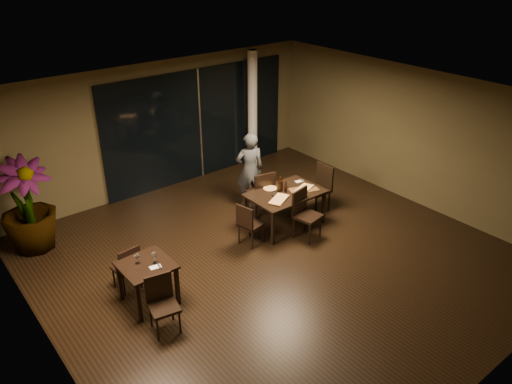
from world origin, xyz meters
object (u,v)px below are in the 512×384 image
object	(u,v)px
diner	(250,170)
main_table	(285,196)
chair_main_near	(304,211)
bottle_a	(280,185)
potted_plant	(27,206)
chair_main_far	(262,191)
bottle_b	(286,186)
chair_main_right	(320,185)
side_table	(147,271)
bottle_c	(281,184)
chair_side_far	(128,266)
chair_side_near	(162,300)
chair_main_left	(248,223)

from	to	relation	value
diner	main_table	bearing A→B (deg)	113.94
chair_main_near	bottle_a	size ratio (longest dim) A/B	3.01
potted_plant	bottle_a	world-z (taller)	potted_plant
chair_main_far	potted_plant	world-z (taller)	potted_plant
diner	bottle_b	xyz separation A→B (m)	(0.04, -1.15, 0.03)
chair_main_far	chair_main_right	size ratio (longest dim) A/B	1.00
diner	potted_plant	xyz separation A→B (m)	(-4.34, 1.20, 0.06)
chair_main_near	diner	distance (m)	1.75
bottle_a	bottle_b	size ratio (longest dim) A/B	1.33
chair_main_right	bottle_a	distance (m)	1.17
chair_main_far	chair_main_near	size ratio (longest dim) A/B	1.04
main_table	chair_main_far	world-z (taller)	chair_main_far
side_table	potted_plant	world-z (taller)	potted_plant
side_table	bottle_c	xyz separation A→B (m)	(3.39, 0.61, 0.28)
chair_side_far	potted_plant	distance (m)	2.54
chair_side_near	potted_plant	size ratio (longest dim) A/B	0.50
bottle_b	side_table	bearing A→B (deg)	-171.53
side_table	chair_main_near	xyz separation A→B (m)	(3.40, -0.07, -0.06)
potted_plant	bottle_b	world-z (taller)	potted_plant
side_table	bottle_a	world-z (taller)	bottle_a
chair_side_far	bottle_b	xyz separation A→B (m)	(3.52, 0.01, 0.40)
chair_side_far	chair_main_left	bearing A→B (deg)	170.84
main_table	bottle_c	world-z (taller)	bottle_c
chair_side_far	bottle_c	size ratio (longest dim) A/B	2.84
chair_side_near	bottle_c	size ratio (longest dim) A/B	3.02
main_table	chair_main_left	world-z (taller)	chair_main_left
chair_main_right	potted_plant	distance (m)	5.89
chair_main_near	potted_plant	bearing A→B (deg)	134.51
chair_main_far	bottle_b	xyz separation A→B (m)	(0.15, -0.57, 0.29)
side_table	bottle_b	bearing A→B (deg)	8.47
chair_side_far	main_table	bearing A→B (deg)	174.09
potted_plant	bottle_a	distance (m)	4.84
diner	potted_plant	size ratio (longest dim) A/B	0.93
side_table	chair_main_right	size ratio (longest dim) A/B	0.77
chair_main_near	chair_side_near	world-z (taller)	chair_main_near
chair_main_far	chair_main_left	world-z (taller)	chair_main_far
diner	bottle_c	bearing A→B (deg)	113.38
side_table	bottle_c	size ratio (longest dim) A/B	2.65
chair_main_right	bottle_c	distance (m)	1.11
chair_main_far	chair_main_right	world-z (taller)	chair_main_far
chair_main_left	chair_side_near	size ratio (longest dim) A/B	0.97
chair_side_near	bottle_a	size ratio (longest dim) A/B	2.72
chair_main_left	chair_side_near	world-z (taller)	chair_side_near
chair_side_far	bottle_b	size ratio (longest dim) A/B	3.39
chair_main_near	chair_side_far	bearing A→B (deg)	159.12
chair_main_right	bottle_b	size ratio (longest dim) A/B	4.12
side_table	diner	distance (m)	3.78
chair_side_far	bottle_b	world-z (taller)	bottle_b
chair_main_far	chair_main_near	distance (m)	1.16
chair_main_near	potted_plant	size ratio (longest dim) A/B	0.55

